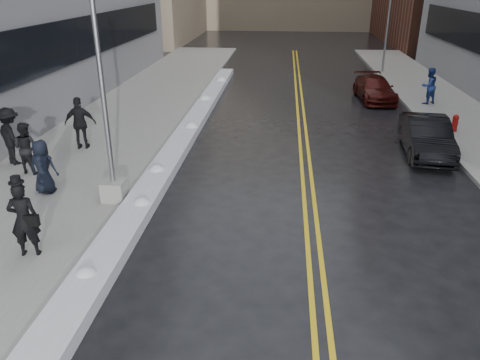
% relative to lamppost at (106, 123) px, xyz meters
% --- Properties ---
extents(ground, '(160.00, 160.00, 0.00)m').
position_rel_lamppost_xyz_m(ground, '(3.30, -2.00, -2.53)').
color(ground, black).
rests_on(ground, ground).
extents(sidewalk_west, '(5.50, 50.00, 0.15)m').
position_rel_lamppost_xyz_m(sidewalk_west, '(-2.45, 8.00, -2.46)').
color(sidewalk_west, gray).
rests_on(sidewalk_west, ground).
extents(sidewalk_east, '(4.00, 50.00, 0.15)m').
position_rel_lamppost_xyz_m(sidewalk_east, '(13.30, 8.00, -2.46)').
color(sidewalk_east, gray).
rests_on(sidewalk_east, ground).
extents(lane_line_left, '(0.12, 50.00, 0.01)m').
position_rel_lamppost_xyz_m(lane_line_left, '(5.65, 8.00, -2.53)').
color(lane_line_left, gold).
rests_on(lane_line_left, ground).
extents(lane_line_right, '(0.12, 50.00, 0.01)m').
position_rel_lamppost_xyz_m(lane_line_right, '(5.95, 8.00, -2.53)').
color(lane_line_right, gold).
rests_on(lane_line_right, ground).
extents(snow_ridge, '(0.90, 30.00, 0.34)m').
position_rel_lamppost_xyz_m(snow_ridge, '(0.85, 6.00, -2.36)').
color(snow_ridge, silver).
rests_on(snow_ridge, ground).
extents(lamppost, '(0.65, 0.65, 7.62)m').
position_rel_lamppost_xyz_m(lamppost, '(0.00, 0.00, 0.00)').
color(lamppost, gray).
rests_on(lamppost, sidewalk_west).
extents(fire_hydrant, '(0.26, 0.26, 0.73)m').
position_rel_lamppost_xyz_m(fire_hydrant, '(12.30, 8.00, -1.98)').
color(fire_hydrant, maroon).
rests_on(fire_hydrant, sidewalk_east).
extents(traffic_signal, '(0.16, 0.20, 6.00)m').
position_rel_lamppost_xyz_m(traffic_signal, '(11.80, 22.00, 0.87)').
color(traffic_signal, gray).
rests_on(traffic_signal, sidewalk_east).
extents(pedestrian_fedora, '(0.76, 0.58, 1.86)m').
position_rel_lamppost_xyz_m(pedestrian_fedora, '(-1.01, -3.11, -1.45)').
color(pedestrian_fedora, black).
rests_on(pedestrian_fedora, sidewalk_west).
extents(pedestrian_b, '(0.97, 0.83, 1.76)m').
position_rel_lamppost_xyz_m(pedestrian_b, '(-3.60, 1.82, -1.51)').
color(pedestrian_b, black).
rests_on(pedestrian_b, sidewalk_west).
extents(pedestrian_c, '(0.85, 0.57, 1.68)m').
position_rel_lamppost_xyz_m(pedestrian_c, '(-2.28, 0.32, -1.54)').
color(pedestrian_c, black).
rests_on(pedestrian_c, sidewalk_west).
extents(pedestrian_d, '(1.24, 0.68, 2.01)m').
position_rel_lamppost_xyz_m(pedestrian_d, '(-2.77, 4.36, -1.38)').
color(pedestrian_d, black).
rests_on(pedestrian_d, sidewalk_west).
extents(pedestrian_e, '(1.51, 1.37, 2.03)m').
position_rel_lamppost_xyz_m(pedestrian_e, '(-4.52, 2.55, -1.37)').
color(pedestrian_e, black).
rests_on(pedestrian_e, sidewalk_west).
extents(pedestrian_east, '(1.14, 1.06, 1.87)m').
position_rel_lamppost_xyz_m(pedestrian_east, '(12.41, 12.85, -1.45)').
color(pedestrian_east, navy).
rests_on(pedestrian_east, sidewalk_east).
extents(car_black, '(1.86, 4.45, 1.43)m').
position_rel_lamppost_xyz_m(car_black, '(10.36, 5.29, -1.82)').
color(car_black, black).
rests_on(car_black, ground).
extents(car_maroon, '(2.05, 4.46, 1.27)m').
position_rel_lamppost_xyz_m(car_maroon, '(9.89, 13.99, -1.90)').
color(car_maroon, '#380B09').
rests_on(car_maroon, ground).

